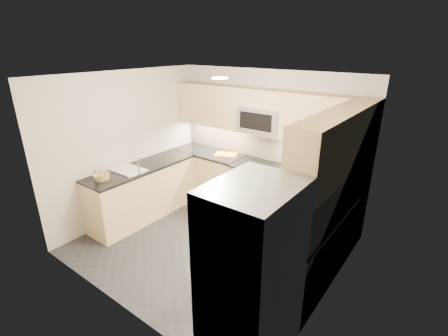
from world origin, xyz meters
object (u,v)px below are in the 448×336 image
Objects in this scene: microwave at (262,119)px; fruit_basket at (101,176)px; gas_range at (255,189)px; utensil_bowl at (349,181)px; refrigerator at (252,274)px; cutting_board at (226,154)px.

microwave reaches higher than fruit_basket.
gas_range is 1.65m from utensil_bowl.
microwave reaches higher than refrigerator.
gas_range is 2.25× the size of cutting_board.
refrigerator reaches higher than cutting_board.
refrigerator is 3.04m from fruit_basket.
cutting_board is at bearing 172.64° from gas_range.
microwave is at bearing 90.00° from gas_range.
microwave is at bearing 2.56° from cutting_board.
fruit_basket is (-3.11, -2.05, -0.03)m from utensil_bowl.
utensil_bowl is (1.56, 0.05, 0.56)m from gas_range.
refrigerator is at bearing -8.16° from fruit_basket.
refrigerator is at bearing -92.47° from utensil_bowl.
gas_range is at bearing 52.06° from fruit_basket.
cutting_board is at bearing 130.74° from refrigerator.
fruit_basket is at bearing -127.94° from gas_range.
gas_range is at bearing -90.00° from microwave.
cutting_board reaches higher than gas_range.
refrigerator is 2.48m from utensil_bowl.
utensil_bowl is 0.62× the size of cutting_board.
fruit_basket is at bearing -111.82° from cutting_board.
refrigerator reaches higher than utensil_bowl.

